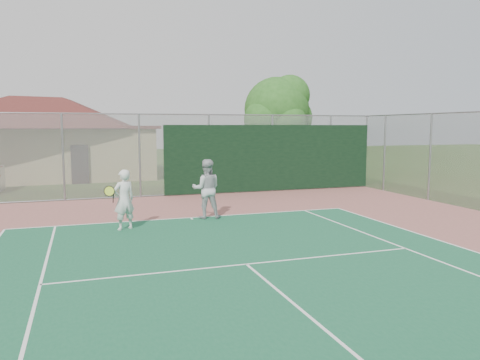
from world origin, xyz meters
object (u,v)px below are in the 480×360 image
at_px(player_white_front, 124,200).
at_px(player_grey_back, 206,189).
at_px(tree, 278,112).
at_px(clubhouse, 44,130).

bearing_deg(player_white_front, player_grey_back, 177.82).
relative_size(player_white_front, player_grey_back, 0.91).
height_order(tree, player_grey_back, tree).
relative_size(clubhouse, tree, 2.30).
bearing_deg(clubhouse, tree, -30.60).
bearing_deg(player_grey_back, player_white_front, 30.42).
distance_m(clubhouse, player_white_front, 16.30).
xyz_separation_m(tree, player_grey_back, (-6.23, -8.66, -2.79)).
bearing_deg(tree, clubhouse, 152.31).
xyz_separation_m(clubhouse, player_grey_back, (5.83, -14.99, -1.83)).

